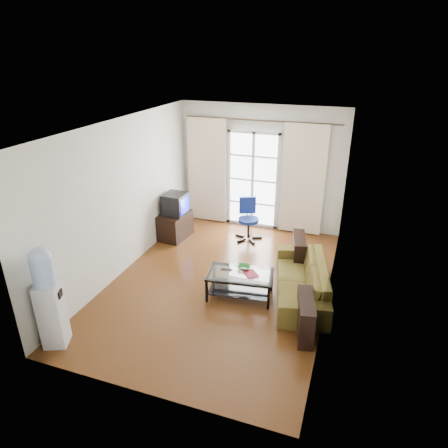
{
  "coord_description": "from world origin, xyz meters",
  "views": [
    {
      "loc": [
        2.01,
        -5.6,
        3.75
      ],
      "look_at": [
        -0.06,
        0.35,
        0.95
      ],
      "focal_mm": 32.0,
      "sensor_mm": 36.0,
      "label": 1
    }
  ],
  "objects_px": {
    "coffee_table": "(240,282)",
    "crt_tv": "(174,204)",
    "task_chair": "(248,227)",
    "water_cooler": "(48,296)",
    "tv_stand": "(175,225)",
    "sofa": "(301,279)"
  },
  "relations": [
    {
      "from": "tv_stand",
      "to": "task_chair",
      "type": "relative_size",
      "value": 0.84
    },
    {
      "from": "crt_tv",
      "to": "task_chair",
      "type": "height_order",
      "value": "crt_tv"
    },
    {
      "from": "coffee_table",
      "to": "crt_tv",
      "type": "bearing_deg",
      "value": 139.18
    },
    {
      "from": "coffee_table",
      "to": "water_cooler",
      "type": "height_order",
      "value": "water_cooler"
    },
    {
      "from": "sofa",
      "to": "coffee_table",
      "type": "distance_m",
      "value": 1.01
    },
    {
      "from": "sofa",
      "to": "task_chair",
      "type": "distance_m",
      "value": 2.24
    },
    {
      "from": "task_chair",
      "to": "water_cooler",
      "type": "height_order",
      "value": "water_cooler"
    },
    {
      "from": "task_chair",
      "to": "water_cooler",
      "type": "bearing_deg",
      "value": -134.71
    },
    {
      "from": "tv_stand",
      "to": "task_chair",
      "type": "distance_m",
      "value": 1.56
    },
    {
      "from": "sofa",
      "to": "tv_stand",
      "type": "relative_size",
      "value": 2.81
    },
    {
      "from": "task_chair",
      "to": "crt_tv",
      "type": "bearing_deg",
      "value": 172.57
    },
    {
      "from": "task_chair",
      "to": "coffee_table",
      "type": "bearing_deg",
      "value": -100.99
    },
    {
      "from": "tv_stand",
      "to": "coffee_table",
      "type": "bearing_deg",
      "value": -34.45
    },
    {
      "from": "task_chair",
      "to": "water_cooler",
      "type": "relative_size",
      "value": 0.6
    },
    {
      "from": "sofa",
      "to": "crt_tv",
      "type": "xyz_separation_m",
      "value": [
        -2.89,
        1.32,
        0.48
      ]
    },
    {
      "from": "sofa",
      "to": "water_cooler",
      "type": "distance_m",
      "value": 3.79
    },
    {
      "from": "sofa",
      "to": "water_cooler",
      "type": "relative_size",
      "value": 1.42
    },
    {
      "from": "coffee_table",
      "to": "crt_tv",
      "type": "xyz_separation_m",
      "value": [
        -1.96,
        1.69,
        0.49
      ]
    },
    {
      "from": "water_cooler",
      "to": "coffee_table",
      "type": "bearing_deg",
      "value": 20.9
    },
    {
      "from": "sofa",
      "to": "crt_tv",
      "type": "bearing_deg",
      "value": -126.55
    },
    {
      "from": "coffee_table",
      "to": "tv_stand",
      "type": "bearing_deg",
      "value": 139.56
    },
    {
      "from": "coffee_table",
      "to": "task_chair",
      "type": "xyz_separation_m",
      "value": [
        -0.47,
        2.13,
        -0.01
      ]
    }
  ]
}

